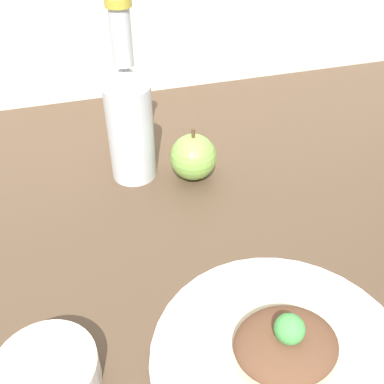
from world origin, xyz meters
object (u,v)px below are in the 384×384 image
(dipping_bowl, at_px, (48,374))
(plate, at_px, (283,359))
(cider_bottle, at_px, (129,118))
(apple, at_px, (193,157))
(plated_food, at_px, (286,346))

(dipping_bowl, bearing_deg, plate, -11.43)
(cider_bottle, relative_size, apple, 3.13)
(plate, height_order, cider_bottle, cider_bottle)
(plated_food, xyz_separation_m, cider_bottle, (-0.09, 0.40, 0.07))
(plated_food, relative_size, apple, 1.93)
(plate, height_order, dipping_bowl, dipping_bowl)
(plated_food, height_order, cider_bottle, cider_bottle)
(cider_bottle, xyz_separation_m, apple, (0.09, -0.03, -0.07))
(plate, xyz_separation_m, cider_bottle, (-0.09, 0.40, 0.10))
(apple, bearing_deg, dipping_bowl, -128.79)
(cider_bottle, bearing_deg, dipping_bowl, -114.32)
(plated_food, bearing_deg, plate, 180.00)
(plate, xyz_separation_m, plated_food, (0.00, 0.00, 0.02))
(apple, height_order, dipping_bowl, apple)
(apple, distance_m, dipping_bowl, 0.40)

